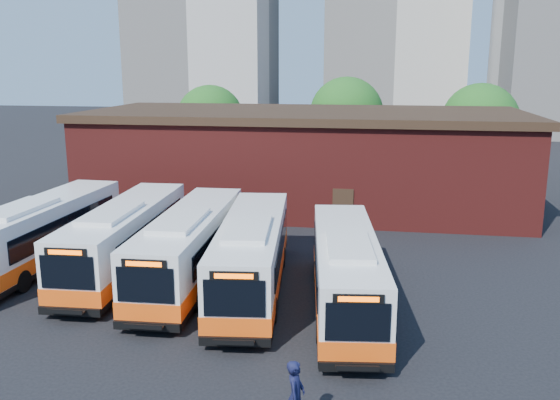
% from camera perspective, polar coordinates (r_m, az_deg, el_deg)
% --- Properties ---
extents(ground, '(220.00, 220.00, 0.00)m').
position_cam_1_polar(ground, '(22.09, -4.29, -12.19)').
color(ground, black).
extents(bus_farwest, '(2.84, 12.02, 3.25)m').
position_cam_1_polar(bus_farwest, '(30.14, -22.06, -3.23)').
color(bus_farwest, silver).
rests_on(bus_farwest, ground).
extents(bus_west, '(2.98, 11.92, 3.22)m').
position_cam_1_polar(bus_west, '(28.20, -14.67, -3.79)').
color(bus_west, silver).
rests_on(bus_west, ground).
extents(bus_midwest, '(2.89, 11.89, 3.21)m').
position_cam_1_polar(bus_midwest, '(26.36, -8.64, -4.69)').
color(bus_midwest, silver).
rests_on(bus_midwest, ground).
extents(bus_mideast, '(3.66, 11.92, 3.20)m').
position_cam_1_polar(bus_mideast, '(24.99, -2.71, -5.55)').
color(bus_mideast, silver).
rests_on(bus_mideast, ground).
extents(bus_east, '(3.62, 11.44, 3.07)m').
position_cam_1_polar(bus_east, '(23.35, 6.36, -7.12)').
color(bus_east, silver).
rests_on(bus_east, ground).
extents(transit_worker, '(0.50, 0.74, 1.97)m').
position_cam_1_polar(transit_worker, '(16.13, 1.51, -18.35)').
color(transit_worker, black).
rests_on(transit_worker, ground).
extents(depot_building, '(28.60, 12.60, 6.40)m').
position_cam_1_polar(depot_building, '(40.18, 2.37, 4.14)').
color(depot_building, maroon).
rests_on(depot_building, ground).
extents(tree_west, '(6.00, 6.00, 7.65)m').
position_cam_1_polar(tree_west, '(53.72, -6.73, 7.76)').
color(tree_west, '#382314').
rests_on(tree_west, ground).
extents(tree_mid, '(6.56, 6.56, 8.36)m').
position_cam_1_polar(tree_mid, '(53.66, 6.41, 8.23)').
color(tree_mid, '#382314').
rests_on(tree_mid, ground).
extents(tree_east, '(6.24, 6.24, 7.96)m').
position_cam_1_polar(tree_east, '(51.27, 18.67, 7.15)').
color(tree_east, '#382314').
rests_on(tree_east, ground).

